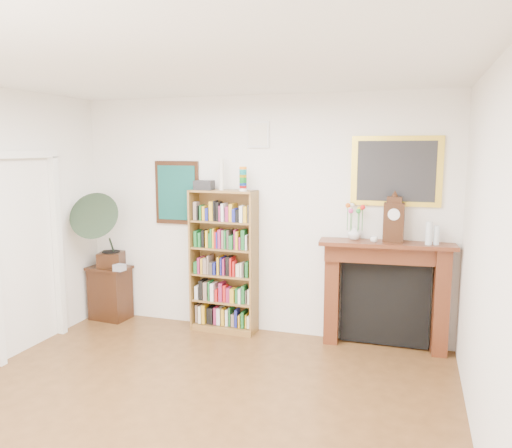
{
  "coord_description": "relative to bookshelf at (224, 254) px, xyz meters",
  "views": [
    {
      "loc": [
        1.74,
        -3.08,
        2.19
      ],
      "look_at": [
        0.26,
        1.6,
        1.45
      ],
      "focal_mm": 35.0,
      "sensor_mm": 36.0,
      "label": 1
    }
  ],
  "objects": [
    {
      "name": "small_picture",
      "position": [
        0.39,
        0.14,
        1.4
      ],
      "size": [
        0.26,
        0.04,
        0.3
      ],
      "color": "white",
      "rests_on": "back_wall"
    },
    {
      "name": "flower_vase",
      "position": [
        1.53,
        0.04,
        0.33
      ],
      "size": [
        0.18,
        0.18,
        0.15
      ],
      "primitive_type": "imported",
      "rotation": [
        0.0,
        0.0,
        -0.25
      ],
      "color": "silver",
      "rests_on": "fireplace"
    },
    {
      "name": "bookshelf",
      "position": [
        0.0,
        0.0,
        0.0
      ],
      "size": [
        0.79,
        0.3,
        1.97
      ],
      "rotation": [
        0.0,
        0.0,
        -0.03
      ],
      "color": "brown",
      "rests_on": "floor"
    },
    {
      "name": "bottle_right",
      "position": [
        2.37,
        -0.0,
        0.35
      ],
      "size": [
        0.06,
        0.06,
        0.2
      ],
      "primitive_type": "cylinder",
      "color": "silver",
      "rests_on": "fireplace"
    },
    {
      "name": "gilt_painting",
      "position": [
        1.94,
        0.14,
        1.0
      ],
      "size": [
        0.95,
        0.04,
        0.75
      ],
      "color": "gold",
      "rests_on": "back_wall"
    },
    {
      "name": "teal_poster",
      "position": [
        -0.66,
        0.14,
        0.7
      ],
      "size": [
        0.58,
        0.04,
        0.78
      ],
      "color": "black",
      "rests_on": "back_wall"
    },
    {
      "name": "cd_stack",
      "position": [
        -1.31,
        -0.19,
        -0.22
      ],
      "size": [
        0.14,
        0.14,
        0.08
      ],
      "primitive_type": "cube",
      "rotation": [
        0.0,
        0.0,
        -0.15
      ],
      "color": "silver",
      "rests_on": "side_cabinet"
    },
    {
      "name": "side_cabinet",
      "position": [
        -1.56,
        -0.04,
        -0.61
      ],
      "size": [
        0.53,
        0.41,
        0.69
      ],
      "primitive_type": "cube",
      "rotation": [
        0.0,
        0.0,
        -0.08
      ],
      "color": "black",
      "rests_on": "floor"
    },
    {
      "name": "bottle_left",
      "position": [
        2.3,
        -0.03,
        0.37
      ],
      "size": [
        0.07,
        0.07,
        0.24
      ],
      "primitive_type": "cylinder",
      "color": "silver",
      "rests_on": "fireplace"
    },
    {
      "name": "gramophone",
      "position": [
        -1.55,
        -0.17,
        0.28
      ],
      "size": [
        0.76,
        0.86,
        0.97
      ],
      "rotation": [
        0.0,
        0.0,
        0.26
      ],
      "color": "black",
      "rests_on": "side_cabinet"
    },
    {
      "name": "fireplace",
      "position": [
        1.87,
        0.06,
        -0.24
      ],
      "size": [
        1.45,
        0.45,
        1.2
      ],
      "rotation": [
        0.0,
        0.0,
        0.08
      ],
      "color": "#502212",
      "rests_on": "floor"
    },
    {
      "name": "room",
      "position": [
        0.39,
        -2.34,
        0.45
      ],
      "size": [
        4.51,
        5.01,
        2.81
      ],
      "color": "#523419",
      "rests_on": "ground"
    },
    {
      "name": "door_casing",
      "position": [
        -1.82,
        -1.14,
        0.31
      ],
      "size": [
        0.08,
        1.02,
        2.17
      ],
      "color": "white",
      "rests_on": "left_wall"
    },
    {
      "name": "mantel_clock",
      "position": [
        1.94,
        0.01,
        0.48
      ],
      "size": [
        0.22,
        0.13,
        0.49
      ],
      "rotation": [
        0.0,
        0.0,
        -0.05
      ],
      "color": "black",
      "rests_on": "fireplace"
    },
    {
      "name": "teacup",
      "position": [
        1.74,
        -0.06,
        0.28
      ],
      "size": [
        0.11,
        0.11,
        0.06
      ],
      "primitive_type": "imported",
      "rotation": [
        0.0,
        0.0,
        0.43
      ],
      "color": "white",
      "rests_on": "fireplace"
    }
  ]
}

